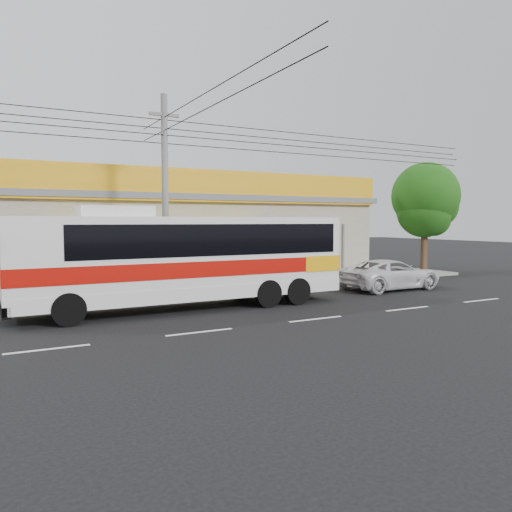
{
  "coord_description": "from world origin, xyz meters",
  "views": [
    {
      "loc": [
        -9.2,
        -15.54,
        3.15
      ],
      "look_at": [
        0.24,
        2.0,
        1.75
      ],
      "focal_mm": 35.0,
      "sensor_mm": 36.0,
      "label": 1
    }
  ],
  "objects": [
    {
      "name": "ground",
      "position": [
        0.0,
        0.0,
        0.0
      ],
      "size": [
        120.0,
        120.0,
        0.0
      ],
      "primitive_type": "plane",
      "color": "black",
      "rests_on": "ground"
    },
    {
      "name": "sidewalk",
      "position": [
        0.0,
        6.0,
        0.07
      ],
      "size": [
        30.0,
        3.2,
        0.15
      ],
      "primitive_type": "cube",
      "color": "gray",
      "rests_on": "ground"
    },
    {
      "name": "lane_markings",
      "position": [
        0.0,
        -2.5,
        0.0
      ],
      "size": [
        50.0,
        0.12,
        0.01
      ],
      "primitive_type": null,
      "color": "silver",
      "rests_on": "ground"
    },
    {
      "name": "storefront_building",
      "position": [
        -0.01,
        11.54,
        2.3
      ],
      "size": [
        22.6,
        9.2,
        5.7
      ],
      "color": "gray",
      "rests_on": "ground"
    },
    {
      "name": "coach_bus",
      "position": [
        -2.84,
        1.25,
        1.95
      ],
      "size": [
        11.85,
        2.57,
        3.65
      ],
      "rotation": [
        0.0,
        0.0,
        0.0
      ],
      "color": "silver",
      "rests_on": "ground"
    },
    {
      "name": "motorbike_dark",
      "position": [
        -6.93,
        4.74,
        0.65
      ],
      "size": [
        1.71,
        0.61,
        1.01
      ],
      "primitive_type": "imported",
      "rotation": [
        0.0,
        0.0,
        1.49
      ],
      "color": "black",
      "rests_on": "sidewalk"
    },
    {
      "name": "white_car",
      "position": [
        7.1,
        1.67,
        0.69
      ],
      "size": [
        5.02,
        2.41,
        1.38
      ],
      "primitive_type": "imported",
      "rotation": [
        0.0,
        0.0,
        1.59
      ],
      "color": "silver",
      "rests_on": "ground"
    },
    {
      "name": "utility_pole",
      "position": [
        -2.78,
        4.2,
        6.81
      ],
      "size": [
        34.0,
        14.0,
        8.26
      ],
      "color": "slate",
      "rests_on": "ground"
    },
    {
      "name": "tree_near",
      "position": [
        14.22,
        6.23,
        3.67
      ],
      "size": [
        3.27,
        3.27,
        5.43
      ],
      "color": "#342314",
      "rests_on": "ground"
    },
    {
      "name": "tree_far",
      "position": [
        14.42,
        6.3,
        4.54
      ],
      "size": [
        4.05,
        4.05,
        6.71
      ],
      "color": "#342314",
      "rests_on": "ground"
    }
  ]
}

